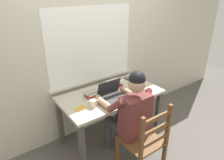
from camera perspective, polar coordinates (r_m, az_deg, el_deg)
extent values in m
plane|color=#56514C|center=(3.13, -0.34, -15.48)|extent=(8.00, 8.00, 0.00)
cube|color=beige|center=(2.85, -5.58, 9.99)|extent=(6.00, 0.04, 2.60)
cube|color=white|center=(2.82, -5.66, 9.54)|extent=(1.27, 0.01, 0.99)
cube|color=beige|center=(2.99, -5.20, -0.03)|extent=(1.33, 0.06, 0.04)
cube|color=#BCB29E|center=(2.73, -0.37, -4.11)|extent=(1.32, 0.71, 0.03)
cube|color=#4C4742|center=(2.47, -8.17, -18.32)|extent=(0.06, 0.06, 0.69)
cube|color=#4C4742|center=(3.08, 12.45, -8.92)|extent=(0.06, 0.06, 0.69)
cube|color=#4C4742|center=(2.91, -14.00, -11.26)|extent=(0.06, 0.06, 0.69)
cube|color=#4C4742|center=(3.44, 4.98, -4.49)|extent=(0.06, 0.06, 0.69)
cube|color=brown|center=(2.35, 6.37, -9.73)|extent=(0.34, 0.20, 0.50)
sphere|color=tan|center=(2.15, 6.86, -1.03)|extent=(0.19, 0.19, 0.19)
sphere|color=black|center=(2.13, 6.93, 0.24)|extent=(0.17, 0.17, 0.17)
cube|color=black|center=(2.20, 5.42, 0.54)|extent=(0.13, 0.10, 0.01)
cylinder|color=#38383D|center=(2.57, 1.54, -12.99)|extent=(0.13, 0.40, 0.13)
cylinder|color=#38383D|center=(2.67, 4.68, -11.56)|extent=(0.13, 0.40, 0.13)
cylinder|color=#38383D|center=(2.84, -1.04, -14.53)|extent=(0.10, 0.10, 0.44)
cylinder|color=#38383D|center=(2.92, 1.94, -13.22)|extent=(0.10, 0.10, 0.44)
cylinder|color=brown|center=(2.21, 1.11, -6.94)|extent=(0.10, 0.25, 0.24)
cylinder|color=tan|center=(2.42, -2.20, -6.36)|extent=(0.07, 0.28, 0.07)
sphere|color=tan|center=(2.52, -3.78, -4.95)|extent=(0.08, 0.08, 0.08)
cylinder|color=brown|center=(2.44, 8.67, -3.98)|extent=(0.10, 0.25, 0.24)
cylinder|color=tan|center=(2.63, 5.08, -3.70)|extent=(0.07, 0.28, 0.07)
sphere|color=tan|center=(2.72, 3.00, -2.63)|extent=(0.08, 0.08, 0.08)
cube|color=brown|center=(2.44, 8.02, -16.03)|extent=(0.42, 0.42, 0.02)
cube|color=brown|center=(2.79, 7.94, -15.91)|extent=(0.04, 0.04, 0.42)
cube|color=brown|center=(2.60, 1.45, -19.26)|extent=(0.04, 0.04, 0.42)
cube|color=brown|center=(2.61, 14.00, -20.05)|extent=(0.04, 0.04, 0.42)
cube|color=brown|center=(2.31, 15.21, -11.63)|extent=(0.04, 0.04, 0.48)
cube|color=brown|center=(2.07, 8.19, -15.61)|extent=(0.04, 0.04, 0.48)
cube|color=brown|center=(2.26, 11.64, -15.94)|extent=(0.36, 0.02, 0.04)
cube|color=brown|center=(2.17, 11.96, -13.13)|extent=(0.36, 0.02, 0.04)
cube|color=brown|center=(2.09, 12.30, -10.09)|extent=(0.36, 0.02, 0.04)
cube|color=#232328|center=(2.55, 1.00, -5.58)|extent=(0.33, 0.23, 0.02)
cube|color=#38383D|center=(2.55, 1.00, -5.40)|extent=(0.29, 0.17, 0.00)
cube|color=#232328|center=(2.60, -0.87, -2.11)|extent=(0.33, 0.07, 0.21)
cube|color=silver|center=(2.60, -0.87, -2.11)|extent=(0.29, 0.05, 0.18)
ellipsoid|color=black|center=(2.71, 5.65, -3.63)|extent=(0.06, 0.10, 0.03)
cylinder|color=beige|center=(2.43, -5.22, -6.44)|extent=(0.08, 0.08, 0.09)
torus|color=beige|center=(2.45, -4.18, -5.99)|extent=(0.05, 0.01, 0.05)
cylinder|color=#38281E|center=(2.87, 7.48, -1.38)|extent=(0.07, 0.07, 0.09)
torus|color=#38281E|center=(2.90, 8.20, -1.04)|extent=(0.05, 0.01, 0.05)
cube|color=#BC332D|center=(2.67, -5.39, -4.08)|extent=(0.20, 0.13, 0.03)
cube|color=white|center=(2.66, -5.50, -3.72)|extent=(0.15, 0.12, 0.02)
cube|color=gray|center=(2.65, -5.90, -3.35)|extent=(0.18, 0.12, 0.02)
cube|color=#BC332D|center=(2.91, 0.66, -1.54)|extent=(0.20, 0.15, 0.02)
cube|color=#2D5B9E|center=(2.89, 0.26, -1.09)|extent=(0.21, 0.15, 0.03)
cube|color=white|center=(2.87, 0.69, -0.53)|extent=(0.20, 0.15, 0.03)
cube|color=white|center=(2.66, -0.96, -4.44)|extent=(0.25, 0.22, 0.00)
cube|color=gold|center=(2.44, -8.72, -7.66)|extent=(0.14, 0.10, 0.00)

